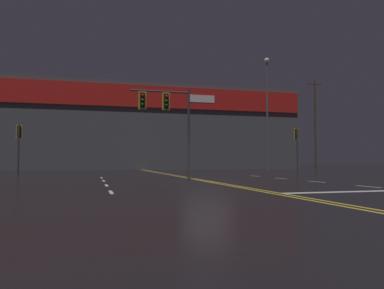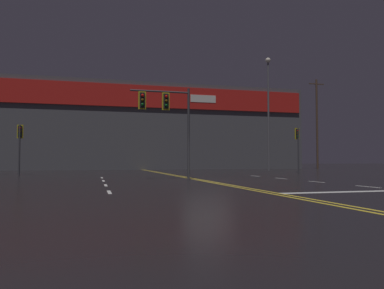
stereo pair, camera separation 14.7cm
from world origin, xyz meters
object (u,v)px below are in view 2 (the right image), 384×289
traffic_signal_corner_northwest (20,138)px  traffic_signal_corner_northeast (298,140)px  streetlight_median_approach (268,101)px  traffic_signal_median (165,110)px

traffic_signal_corner_northwest → traffic_signal_corner_northeast: (22.33, -0.27, 0.17)m
traffic_signal_corner_northeast → streetlight_median_approach: 8.96m
traffic_signal_median → traffic_signal_corner_northeast: traffic_signal_median is taller
traffic_signal_corner_northwest → streetlight_median_approach: bearing=17.4°
traffic_signal_median → traffic_signal_corner_northeast: size_ratio=1.32×
traffic_signal_median → traffic_signal_corner_northwest: 12.64m
traffic_signal_median → traffic_signal_corner_northeast: bearing=32.6°
traffic_signal_corner_northwest → streetlight_median_approach: (23.35, 7.32, 4.83)m
traffic_signal_corner_northeast → streetlight_median_approach: streetlight_median_approach is taller
traffic_signal_corner_northeast → streetlight_median_approach: bearing=82.3°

